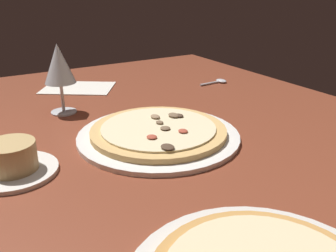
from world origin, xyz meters
TOP-DOWN VIEW (x-y plane):
  - dining_table at (0.00, 0.00)cm, footprint 150.00×110.00cm
  - pizza_main at (3.08, 2.79)cm, footprint 33.98×33.98cm
  - ramekin_on_saucer at (2.76, 31.76)cm, footprint 15.03×15.03cm
  - wine_glass_far at (29.14, 15.27)cm, footprint 7.50×7.50cm
  - paper_menu at (48.56, 5.17)cm, footprint 23.41×25.05cm
  - spoon at (31.70, -35.52)cm, footprint 4.12×9.95cm

SIDE VIEW (x-z plane):
  - dining_table at x=0.00cm, z-range 0.00..4.00cm
  - paper_menu at x=48.56cm, z-range 4.00..4.30cm
  - spoon at x=31.70cm, z-range 3.96..4.96cm
  - pizza_main at x=3.08cm, z-range 3.52..6.79cm
  - ramekin_on_saucer at x=2.76cm, z-range 3.42..9.19cm
  - wine_glass_far at x=29.14cm, z-range 7.29..24.49cm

